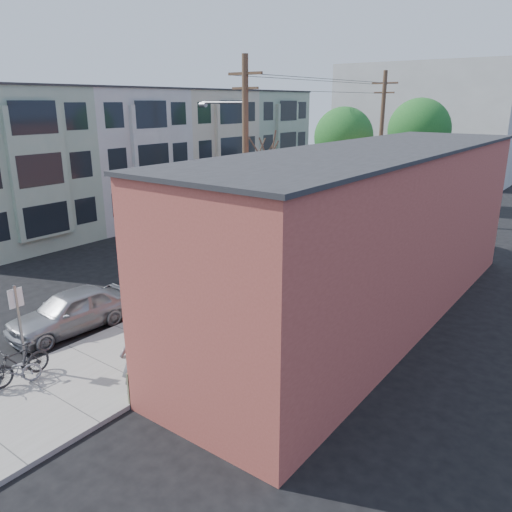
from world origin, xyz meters
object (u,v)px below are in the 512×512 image
Objects in this scene: car_2 at (240,249)px; bus at (344,183)px; utility_pole_near at (245,166)px; car_3 at (296,231)px; car_0 at (71,311)px; parking_meter_near at (180,282)px; patron_green at (166,336)px; car_1 at (167,278)px; parked_bike_a at (20,363)px; patron_grey at (132,362)px; tree_leafy_mid at (344,137)px; patio_chair_a at (215,334)px; parking_meter_far at (285,242)px; tree_bare at (262,222)px; cyclist at (238,281)px; tree_leafy_far at (419,130)px; sign_post at (19,320)px; patio_chair_b at (187,348)px; car_4 at (347,212)px; parked_bike_b at (11,373)px.

car_2 is 0.51× the size of bus.
car_3 is at bearing 102.61° from utility_pole_near.
parking_meter_near is at bearing 74.86° from car_0.
patron_green is 6.37m from car_1.
patron_grey is at bearing 25.31° from parked_bike_a.
bus is at bearing -158.63° from patron_green.
car_0 reaches higher than car_1.
patio_chair_a is at bearing -77.86° from tree_leafy_mid.
patron_green is (3.15, -3.75, -0.03)m from parking_meter_near.
car_3 is (-1.45, 3.44, -0.34)m from parking_meter_far.
patron_green is at bearing -73.51° from tree_bare.
patron_green reaches higher than parked_bike_a.
cyclist is 10.36m from car_3.
car_1 is (-2.00, -24.97, -5.41)m from tree_leafy_far.
patron_grey is at bearing -72.88° from tree_bare.
tree_leafy_far is at bearing 11.62° from bus.
tree_leafy_mid is 13.73m from car_1.
tree_leafy_mid is at bearing -156.01° from patron_grey.
cyclist is 8.98m from parked_bike_a.
parked_bike_a is (0.07, -20.38, -5.49)m from tree_leafy_mid.
cyclist is at bearing -57.13° from utility_pole_near.
parking_meter_far is at bearing 87.08° from car_0.
patron_green is 0.35× the size of car_3.
car_1 is at bearing -0.03° from cyclist.
car_2 is at bearing 156.64° from tree_bare.
bus is (-5.82, 32.20, 0.76)m from parked_bike_a.
patron_grey is at bearing 17.33° from sign_post.
parking_meter_near and parking_meter_far have the same top height.
cyclist is 0.42× the size of car_1.
utility_pole_near is 0.94× the size of bus.
parking_meter_far is at bearing 112.76° from patio_chair_b.
parking_meter_far is at bearing 100.69° from tree_bare.
car_4 reaches higher than patio_chair_b.
parked_bike_a is 25.49m from car_4.
parked_bike_b is (-3.11, -5.52, -0.00)m from patio_chair_a.
bus is (-5.75, 11.83, -4.73)m from tree_leafy_mid.
car_3 is (-3.33, 9.81, -0.37)m from cyclist.
car_3 is 6.71m from car_4.
utility_pole_near reaches higher than car_1.
tree_bare reaches higher than patio_chair_a.
tree_leafy_mid is 7.72m from car_4.
car_2 reaches higher than parking_meter_far.
car_1 reaches higher than patio_chair_a.
patio_chair_a is (3.27, -7.16, -2.11)m from tree_bare.
tree_leafy_mid is 9.22m from car_2.
patron_green is at bearing -72.29° from car_3.
utility_pole_near reaches higher than parked_bike_b.
car_2 is (-2.00, 0.86, -1.93)m from tree_bare.
tree_leafy_far is 25.63m from car_1.
parked_bike_a is 13.36m from car_2.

